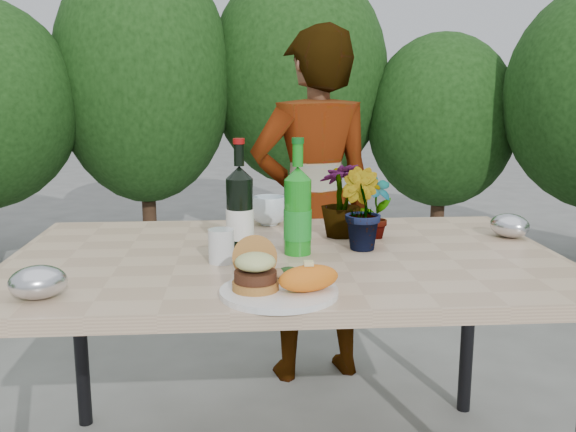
{
  "coord_description": "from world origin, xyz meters",
  "views": [
    {
      "loc": [
        -0.13,
        -1.82,
        1.23
      ],
      "look_at": [
        0.0,
        -0.08,
        0.88
      ],
      "focal_mm": 40.0,
      "sensor_mm": 36.0,
      "label": 1
    }
  ],
  "objects": [
    {
      "name": "shrub_hedge",
      "position": [
        0.26,
        1.61,
        1.14
      ],
      "size": [
        6.84,
        5.14,
        2.17
      ],
      "color": "#382316",
      "rests_on": "ground"
    },
    {
      "name": "blue_bowl",
      "position": [
        -0.03,
        0.41,
        0.8
      ],
      "size": [
        0.16,
        0.16,
        0.1
      ],
      "primitive_type": "imported",
      "rotation": [
        0.0,
        0.0,
        0.29
      ],
      "color": "silver",
      "rests_on": "patio_table"
    },
    {
      "name": "seedling_mid",
      "position": [
        0.23,
        0.05,
        0.87
      ],
      "size": [
        0.16,
        0.17,
        0.24
      ],
      "primitive_type": "imported",
      "rotation": [
        0.0,
        0.0,
        2.13
      ],
      "color": "#2E6121",
      "rests_on": "patio_table"
    },
    {
      "name": "sweet_potato",
      "position": [
        0.03,
        -0.4,
        0.8
      ],
      "size": [
        0.17,
        0.12,
        0.06
      ],
      "primitive_type": "ellipsoid",
      "rotation": [
        0.0,
        0.0,
        0.35
      ],
      "color": "orange",
      "rests_on": "dinner_plate"
    },
    {
      "name": "dinner_plate",
      "position": [
        -0.04,
        -0.38,
        0.76
      ],
      "size": [
        0.28,
        0.28,
        0.01
      ],
      "primitive_type": "cylinder",
      "color": "white",
      "rests_on": "patio_table"
    },
    {
      "name": "wine_bottle",
      "position": [
        -0.13,
        0.02,
        0.87
      ],
      "size": [
        0.08,
        0.08,
        0.34
      ],
      "rotation": [
        0.0,
        0.0,
        -0.17
      ],
      "color": "black",
      "rests_on": "patio_table"
    },
    {
      "name": "sparkling_water",
      "position": [
        0.03,
        0.0,
        0.87
      ],
      "size": [
        0.08,
        0.08,
        0.34
      ],
      "rotation": [
        0.0,
        0.0,
        -0.28
      ],
      "color": "#17831A",
      "rests_on": "patio_table"
    },
    {
      "name": "plastic_cup",
      "position": [
        -0.19,
        -0.08,
        0.8
      ],
      "size": [
        0.07,
        0.07,
        0.09
      ],
      "primitive_type": "cylinder",
      "color": "silver",
      "rests_on": "patio_table"
    },
    {
      "name": "seedling_left",
      "position": [
        0.3,
        0.18,
        0.86
      ],
      "size": [
        0.13,
        0.12,
        0.21
      ],
      "primitive_type": "imported",
      "rotation": [
        0.0,
        0.0,
        0.43
      ],
      "color": "#27571D",
      "rests_on": "patio_table"
    },
    {
      "name": "burger_stack",
      "position": [
        -0.1,
        -0.36,
        0.81
      ],
      "size": [
        0.11,
        0.16,
        0.11
      ],
      "color": "#B7722D",
      "rests_on": "dinner_plate"
    },
    {
      "name": "patio_table",
      "position": [
        0.0,
        0.0,
        0.69
      ],
      "size": [
        1.6,
        1.0,
        0.75
      ],
      "color": "tan",
      "rests_on": "ground"
    },
    {
      "name": "foil_packet_left",
      "position": [
        -0.6,
        -0.36,
        0.79
      ],
      "size": [
        0.16,
        0.14,
        0.08
      ],
      "primitive_type": "ellipsoid",
      "rotation": [
        0.0,
        0.0,
        0.33
      ],
      "color": "silver",
      "rests_on": "patio_table"
    },
    {
      "name": "seedling_right",
      "position": [
        0.19,
        0.21,
        0.87
      ],
      "size": [
        0.18,
        0.18,
        0.24
      ],
      "primitive_type": "imported",
      "rotation": [
        0.0,
        0.0,
        3.55
      ],
      "color": "#2A5B1F",
      "rests_on": "patio_table"
    },
    {
      "name": "foil_packet_right",
      "position": [
        0.74,
        0.16,
        0.79
      ],
      "size": [
        0.16,
        0.17,
        0.08
      ],
      "primitive_type": "ellipsoid",
      "rotation": [
        0.0,
        0.0,
        2.12
      ],
      "color": "silver",
      "rests_on": "patio_table"
    },
    {
      "name": "person",
      "position": [
        0.17,
        0.79,
        0.74
      ],
      "size": [
        0.6,
        0.46,
        1.47
      ],
      "primitive_type": "imported",
      "rotation": [
        0.0,
        0.0,
        3.36
      ],
      "color": "#8D6446",
      "rests_on": "ground"
    },
    {
      "name": "grilled_veg",
      "position": [
        -0.03,
        -0.28,
        0.78
      ],
      "size": [
        0.08,
        0.05,
        0.03
      ],
      "color": "olive",
      "rests_on": "dinner_plate"
    }
  ]
}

